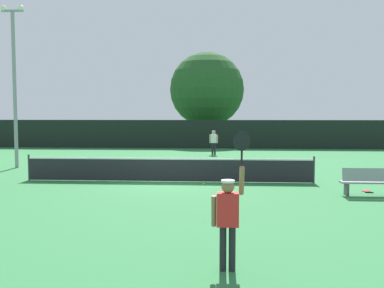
{
  "coord_description": "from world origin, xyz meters",
  "views": [
    {
      "loc": [
        2.07,
        -16.91,
        2.74
      ],
      "look_at": [
        0.66,
        4.58,
        1.21
      ],
      "focal_mm": 39.64,
      "sensor_mm": 36.0,
      "label": 1
    }
  ],
  "objects_px": {
    "player_receiving": "(214,140)",
    "spare_racket": "(366,191)",
    "tennis_ball": "(204,184)",
    "parked_car_near": "(110,134)",
    "player_serving": "(228,211)",
    "light_pole": "(14,76)",
    "large_tree": "(207,90)",
    "parked_car_far": "(301,134)",
    "courtside_bench": "(369,182)",
    "parked_car_mid": "(264,135)"
  },
  "relations": [
    {
      "from": "parked_car_near",
      "to": "player_receiving",
      "type": "bearing_deg",
      "value": -50.52
    },
    {
      "from": "light_pole",
      "to": "parked_car_far",
      "type": "relative_size",
      "value": 1.89
    },
    {
      "from": "player_serving",
      "to": "parked_car_far",
      "type": "height_order",
      "value": "player_serving"
    },
    {
      "from": "player_receiving",
      "to": "courtside_bench",
      "type": "height_order",
      "value": "player_receiving"
    },
    {
      "from": "player_serving",
      "to": "light_pole",
      "type": "bearing_deg",
      "value": 127.66
    },
    {
      "from": "tennis_ball",
      "to": "parked_car_far",
      "type": "height_order",
      "value": "parked_car_far"
    },
    {
      "from": "courtside_bench",
      "to": "large_tree",
      "type": "distance_m",
      "value": 26.2
    },
    {
      "from": "player_serving",
      "to": "spare_racket",
      "type": "height_order",
      "value": "player_serving"
    },
    {
      "from": "player_receiving",
      "to": "light_pole",
      "type": "bearing_deg",
      "value": 37.2
    },
    {
      "from": "courtside_bench",
      "to": "parked_car_mid",
      "type": "relative_size",
      "value": 0.42
    },
    {
      "from": "spare_racket",
      "to": "courtside_bench",
      "type": "relative_size",
      "value": 0.29
    },
    {
      "from": "player_serving",
      "to": "parked_car_near",
      "type": "relative_size",
      "value": 0.58
    },
    {
      "from": "parked_car_mid",
      "to": "light_pole",
      "type": "bearing_deg",
      "value": -123.61
    },
    {
      "from": "light_pole",
      "to": "player_receiving",
      "type": "bearing_deg",
      "value": 37.2
    },
    {
      "from": "tennis_ball",
      "to": "player_receiving",
      "type": "bearing_deg",
      "value": 89.05
    },
    {
      "from": "player_serving",
      "to": "tennis_ball",
      "type": "distance_m",
      "value": 9.05
    },
    {
      "from": "player_receiving",
      "to": "tennis_ball",
      "type": "height_order",
      "value": "player_receiving"
    },
    {
      "from": "parked_car_near",
      "to": "courtside_bench",
      "type": "bearing_deg",
      "value": -60.14
    },
    {
      "from": "parked_car_near",
      "to": "parked_car_far",
      "type": "relative_size",
      "value": 0.98
    },
    {
      "from": "light_pole",
      "to": "courtside_bench",
      "type": "bearing_deg",
      "value": -23.02
    },
    {
      "from": "tennis_ball",
      "to": "parked_car_near",
      "type": "relative_size",
      "value": 0.02
    },
    {
      "from": "player_serving",
      "to": "tennis_ball",
      "type": "relative_size",
      "value": 35.86
    },
    {
      "from": "parked_car_near",
      "to": "parked_car_far",
      "type": "distance_m",
      "value": 18.63
    },
    {
      "from": "tennis_ball",
      "to": "spare_racket",
      "type": "xyz_separation_m",
      "value": [
        5.8,
        -1.04,
        -0.01
      ]
    },
    {
      "from": "light_pole",
      "to": "large_tree",
      "type": "bearing_deg",
      "value": 63.75
    },
    {
      "from": "player_serving",
      "to": "large_tree",
      "type": "relative_size",
      "value": 0.29
    },
    {
      "from": "tennis_ball",
      "to": "courtside_bench",
      "type": "relative_size",
      "value": 0.04
    },
    {
      "from": "player_receiving",
      "to": "large_tree",
      "type": "bearing_deg",
      "value": -85.83
    },
    {
      "from": "courtside_bench",
      "to": "player_receiving",
      "type": "bearing_deg",
      "value": 110.91
    },
    {
      "from": "light_pole",
      "to": "large_tree",
      "type": "distance_m",
      "value": 20.68
    },
    {
      "from": "spare_racket",
      "to": "light_pole",
      "type": "distance_m",
      "value": 17.18
    },
    {
      "from": "tennis_ball",
      "to": "large_tree",
      "type": "height_order",
      "value": "large_tree"
    },
    {
      "from": "player_receiving",
      "to": "parked_car_far",
      "type": "height_order",
      "value": "parked_car_far"
    },
    {
      "from": "player_serving",
      "to": "parked_car_far",
      "type": "xyz_separation_m",
      "value": [
        7.81,
        34.95,
        -0.28
      ]
    },
    {
      "from": "player_serving",
      "to": "parked_car_mid",
      "type": "bearing_deg",
      "value": 83.03
    },
    {
      "from": "parked_car_mid",
      "to": "parked_car_near",
      "type": "bearing_deg",
      "value": -175.59
    },
    {
      "from": "tennis_ball",
      "to": "spare_racket",
      "type": "distance_m",
      "value": 5.89
    },
    {
      "from": "spare_racket",
      "to": "parked_car_far",
      "type": "height_order",
      "value": "parked_car_far"
    },
    {
      "from": "light_pole",
      "to": "parked_car_near",
      "type": "relative_size",
      "value": 1.92
    },
    {
      "from": "spare_racket",
      "to": "parked_car_near",
      "type": "xyz_separation_m",
      "value": [
        -15.77,
        25.13,
        0.76
      ]
    },
    {
      "from": "tennis_ball",
      "to": "parked_car_mid",
      "type": "xyz_separation_m",
      "value": [
        4.85,
        24.55,
        0.74
      ]
    },
    {
      "from": "large_tree",
      "to": "parked_car_far",
      "type": "bearing_deg",
      "value": 17.0
    },
    {
      "from": "tennis_ball",
      "to": "parked_car_far",
      "type": "distance_m",
      "value": 27.38
    },
    {
      "from": "player_serving",
      "to": "player_receiving",
      "type": "bearing_deg",
      "value": 91.5
    },
    {
      "from": "parked_car_mid",
      "to": "parked_car_far",
      "type": "relative_size",
      "value": 0.99
    },
    {
      "from": "spare_racket",
      "to": "large_tree",
      "type": "distance_m",
      "value": 25.55
    },
    {
      "from": "player_receiving",
      "to": "spare_racket",
      "type": "distance_m",
      "value": 14.4
    },
    {
      "from": "player_receiving",
      "to": "parked_car_near",
      "type": "height_order",
      "value": "parked_car_near"
    },
    {
      "from": "tennis_ball",
      "to": "parked_car_mid",
      "type": "bearing_deg",
      "value": 78.83
    },
    {
      "from": "tennis_ball",
      "to": "light_pole",
      "type": "bearing_deg",
      "value": 154.51
    }
  ]
}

